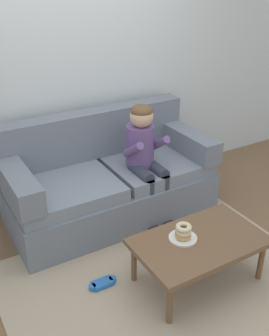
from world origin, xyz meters
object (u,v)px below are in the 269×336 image
at_px(person_child, 145,152).
at_px(donut, 183,235).
at_px(toy_controller, 103,284).
at_px(couch, 108,181).
at_px(coffee_table, 199,244).

distance_m(person_child, donut, 0.97).
bearing_deg(toy_controller, donut, 10.97).
distance_m(couch, donut, 1.12).
height_order(donut, toy_controller, donut).
xyz_separation_m(coffee_table, toy_controller, (-0.66, 0.30, -0.32)).
bearing_deg(person_child, toy_controller, -139.03).
height_order(person_child, donut, person_child).
bearing_deg(couch, person_child, -37.14).
distance_m(couch, person_child, 0.47).
bearing_deg(coffee_table, couch, 97.09).
relative_size(person_child, toy_controller, 4.87).
xyz_separation_m(couch, toy_controller, (-0.51, -0.89, -0.32)).
distance_m(person_child, toy_controller, 1.23).
xyz_separation_m(person_child, donut, (-0.23, -0.91, -0.25)).
bearing_deg(couch, toy_controller, -119.83).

